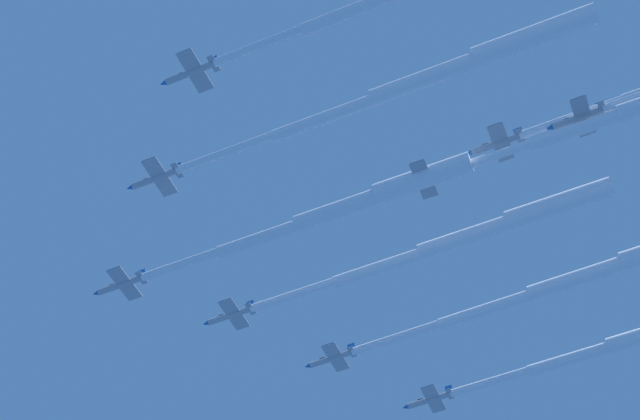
# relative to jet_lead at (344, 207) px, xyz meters

# --- Properties ---
(jet_lead) EXTENTS (14.46, 69.27, 4.26)m
(jet_lead) POSITION_rel_jet_lead_xyz_m (0.00, 0.00, 0.00)
(jet_lead) COLOR #9EA3AD
(jet_port_inner) EXTENTS (16.29, 81.21, 4.17)m
(jet_port_inner) POSITION_rel_jet_lead_xyz_m (-18.06, -19.56, 3.09)
(jet_port_inner) COLOR #9EA3AD
(jet_starboard_inner) EXTENTS (15.27, 76.03, 4.28)m
(jet_starboard_inner) POSITION_rel_jet_lead_xyz_m (12.96, -19.94, 3.84)
(jet_starboard_inner) COLOR #9EA3AD
(jet_starboard_mid) EXTENTS (16.20, 79.41, 4.31)m
(jet_starboard_mid) POSITION_rel_jet_lead_xyz_m (25.83, -37.67, 3.11)
(jet_starboard_mid) COLOR #9EA3AD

